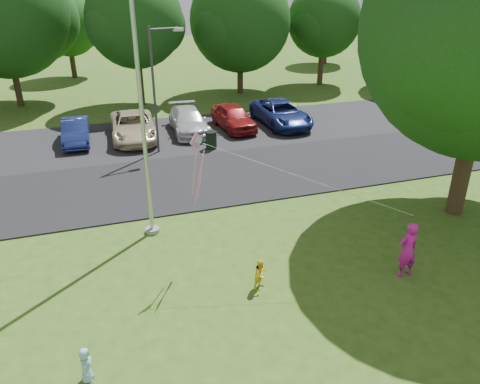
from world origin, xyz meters
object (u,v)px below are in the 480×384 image
object	(u,v)px
child_yellow	(261,274)
child_blue	(86,365)
flagpole	(142,119)
street_lamp	(158,80)
woman	(408,250)
trash_can	(211,141)
kite	(204,158)

from	to	relation	value
child_yellow	child_blue	world-z (taller)	child_yellow
flagpole	child_yellow	size ratio (longest dim) A/B	10.45
street_lamp	child_yellow	distance (m)	12.72
woman	child_blue	world-z (taller)	woman
trash_can	child_blue	xyz separation A→B (m)	(-6.57, -13.86, -0.04)
child_blue	flagpole	bearing A→B (deg)	-8.41
child_yellow	child_blue	size ratio (longest dim) A/B	1.07
street_lamp	child_yellow	bearing A→B (deg)	-97.88
trash_can	kite	xyz separation A→B (m)	(-2.83, -10.18, 3.12)
street_lamp	kite	xyz separation A→B (m)	(-0.38, -10.60, -0.10)
woman	child_blue	distance (m)	9.40
woman	kite	xyz separation A→B (m)	(-5.56, 2.43, 2.70)
street_lamp	trash_can	distance (m)	4.07
kite	child_yellow	bearing A→B (deg)	-91.16
trash_can	kite	size ratio (longest dim) A/B	0.16
flagpole	kite	size ratio (longest dim) A/B	1.68
trash_can	child_yellow	xyz separation A→B (m)	(-1.65, -11.85, -0.01)
woman	child_yellow	world-z (taller)	woman
flagpole	child_blue	bearing A→B (deg)	-110.91
flagpole	woman	distance (m)	9.13
trash_can	woman	distance (m)	12.91
woman	child_yellow	distance (m)	4.47
trash_can	child_yellow	bearing A→B (deg)	-97.92
trash_can	woman	size ratio (longest dim) A/B	0.53
woman	child_yellow	bearing A→B (deg)	-13.01
trash_can	street_lamp	bearing A→B (deg)	170.23
child_yellow	woman	bearing A→B (deg)	-36.78
street_lamp	child_blue	world-z (taller)	street_lamp
flagpole	woman	world-z (taller)	flagpole
street_lamp	child_yellow	world-z (taller)	street_lamp
street_lamp	woman	size ratio (longest dim) A/B	3.39
street_lamp	kite	bearing A→B (deg)	-103.66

